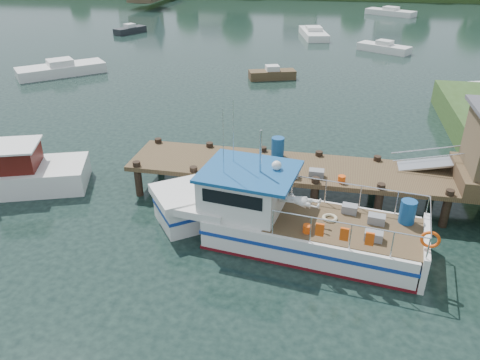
% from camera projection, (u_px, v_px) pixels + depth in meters
% --- Properties ---
extents(ground_plane, '(160.00, 160.00, 0.00)m').
position_uv_depth(ground_plane, '(269.00, 193.00, 20.56)').
color(ground_plane, black).
extents(dock, '(16.60, 3.00, 4.78)m').
position_uv_depth(dock, '(434.00, 159.00, 18.39)').
color(dock, '#4C3A24').
rests_on(dock, ground).
extents(lobster_boat, '(10.52, 4.24, 5.06)m').
position_uv_depth(lobster_boat, '(278.00, 218.00, 16.98)').
color(lobster_boat, silver).
rests_on(lobster_boat, ground).
extents(moored_rowboat, '(3.85, 2.42, 1.06)m').
position_uv_depth(moored_rowboat, '(272.00, 74.00, 36.93)').
color(moored_rowboat, '#4C3A24').
rests_on(moored_rowboat, ground).
extents(moored_far, '(7.17, 5.49, 1.18)m').
position_uv_depth(moored_far, '(391.00, 12.00, 67.11)').
color(moored_far, silver).
rests_on(moored_far, ground).
extents(moored_a, '(6.56, 6.30, 1.25)m').
position_uv_depth(moored_a, '(61.00, 69.00, 38.02)').
color(moored_a, silver).
rests_on(moored_a, ground).
extents(moored_b, '(5.21, 3.97, 1.11)m').
position_uv_depth(moored_b, '(384.00, 48.00, 45.64)').
color(moored_b, silver).
rests_on(moored_b, ground).
extents(moored_d, '(3.84, 7.13, 1.15)m').
position_uv_depth(moored_d, '(314.00, 33.00, 52.41)').
color(moored_d, silver).
rests_on(moored_d, ground).
extents(moored_e, '(2.96, 4.10, 1.08)m').
position_uv_depth(moored_e, '(130.00, 30.00, 54.49)').
color(moored_e, black).
rests_on(moored_e, ground).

